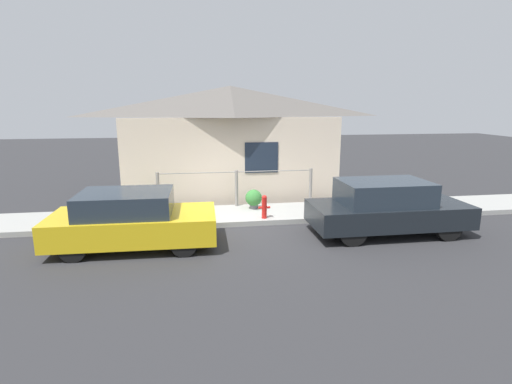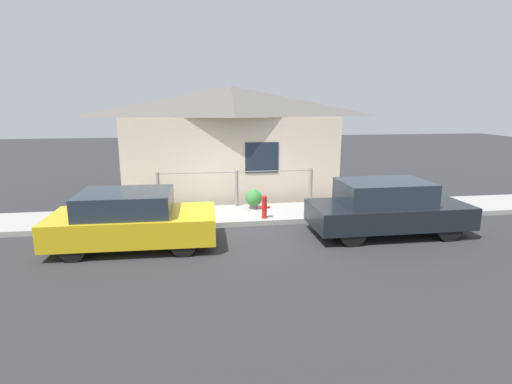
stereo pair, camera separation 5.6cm
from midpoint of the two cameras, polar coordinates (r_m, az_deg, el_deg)
ground_plane at (r=11.03m, az=-1.94°, el=-4.98°), size 60.00×60.00×0.00m
sidewalk at (r=11.91m, az=-2.50°, el=-3.28°), size 24.00×1.90×0.14m
house at (r=13.83m, az=-3.74°, el=11.79°), size 7.59×2.23×3.90m
fence at (r=12.51m, az=-2.94°, el=0.80°), size 4.90×0.10×1.14m
car_left at (r=9.79m, az=-17.46°, el=-3.80°), size 3.82×1.84×1.33m
car_right at (r=10.79m, az=18.03°, el=-2.11°), size 4.01×1.70×1.40m
fire_hydrant at (r=11.22m, az=1.05°, el=-2.03°), size 0.33×0.15×0.67m
potted_plant_near_hydrant at (r=12.23m, az=-0.47°, el=-0.91°), size 0.51×0.51×0.60m
potted_plant_by_fence at (r=12.46m, az=-14.32°, el=-1.05°), size 0.50×0.50×0.60m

